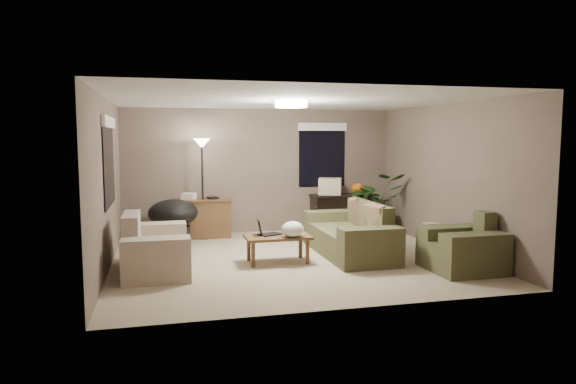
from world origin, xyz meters
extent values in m
plane|color=#BDAA8C|center=(0.00, 0.00, 0.00)|extent=(5.50, 5.50, 0.00)
plane|color=white|center=(0.00, 0.00, 2.50)|extent=(5.50, 5.50, 0.00)
plane|color=#6F5D52|center=(0.00, 2.50, 1.25)|extent=(5.50, 0.00, 5.50)
plane|color=#6F5D52|center=(0.00, -2.50, 1.25)|extent=(5.50, 0.00, 5.50)
plane|color=#6F5D52|center=(-2.75, 0.00, 1.25)|extent=(0.00, 5.00, 5.00)
plane|color=#6F5D52|center=(2.75, 0.00, 1.25)|extent=(0.00, 5.00, 5.00)
cube|color=brown|center=(1.00, 0.08, 0.21)|extent=(0.95, 1.48, 0.42)
cube|color=#4A482C|center=(1.37, 0.08, 0.64)|extent=(0.22, 1.48, 0.43)
cube|color=brown|center=(1.00, -0.84, 0.30)|extent=(0.95, 0.36, 0.60)
cube|color=brown|center=(1.00, 1.00, 0.30)|extent=(0.95, 0.36, 0.60)
cube|color=#8C7251|center=(1.30, -0.37, 0.65)|extent=(0.30, 0.48, 0.47)
cube|color=#8C7251|center=(1.30, 0.53, 0.65)|extent=(0.36, 0.50, 0.47)
cube|color=beige|center=(-2.07, -0.27, 0.21)|extent=(0.90, 0.88, 0.42)
cube|color=beige|center=(-2.41, -0.27, 0.64)|extent=(0.22, 0.88, 0.43)
cube|color=beige|center=(-2.07, -0.89, 0.30)|extent=(0.90, 0.36, 0.60)
cube|color=beige|center=(-2.07, 0.35, 0.30)|extent=(0.90, 0.36, 0.60)
cube|color=#4B4C2D|center=(2.22, -1.31, 0.21)|extent=(0.95, 0.28, 0.42)
cube|color=#4B4C2E|center=(2.59, -1.31, 0.64)|extent=(0.22, 0.28, 0.43)
cube|color=brown|center=(2.22, -1.63, 0.30)|extent=(0.95, 0.36, 0.60)
cube|color=#444529|center=(2.22, -0.99, 0.30)|extent=(0.95, 0.36, 0.60)
cube|color=brown|center=(-0.26, -0.20, 0.40)|extent=(1.00, 0.55, 0.04)
cylinder|color=brown|center=(-0.68, -0.40, 0.19)|extent=(0.06, 0.06, 0.38)
cylinder|color=brown|center=(0.16, -0.40, 0.19)|extent=(0.06, 0.06, 0.38)
cylinder|color=brown|center=(-0.68, 0.00, 0.19)|extent=(0.06, 0.06, 0.38)
cylinder|color=brown|center=(0.16, 0.00, 0.19)|extent=(0.06, 0.06, 0.38)
cube|color=black|center=(-0.36, -0.10, 0.43)|extent=(0.40, 0.35, 0.02)
cube|color=black|center=(-0.52, -0.10, 0.55)|extent=(0.09, 0.24, 0.22)
ellipsoid|color=white|center=(-0.06, -0.35, 0.54)|extent=(0.43, 0.41, 0.24)
cube|color=brown|center=(-1.23, 2.13, 0.35)|extent=(1.05, 0.45, 0.71)
cube|color=brown|center=(-1.23, 2.13, 0.73)|extent=(1.10, 0.50, 0.04)
cube|color=silver|center=(-1.48, 2.13, 0.81)|extent=(0.31, 0.29, 0.12)
cube|color=black|center=(-1.03, 2.08, 0.77)|extent=(0.21, 0.25, 0.04)
cube|color=black|center=(1.66, 2.27, 0.73)|extent=(1.30, 0.40, 0.04)
cube|color=black|center=(1.06, 2.27, 0.35)|extent=(0.05, 0.38, 0.71)
cube|color=black|center=(2.26, 2.27, 0.35)|extent=(0.05, 0.38, 0.71)
cube|color=black|center=(1.66, 2.27, 0.15)|extent=(1.25, 0.36, 0.03)
ellipsoid|color=orange|center=(2.01, 2.27, 0.86)|extent=(0.30, 0.30, 0.22)
cube|color=beige|center=(1.41, 2.27, 0.92)|extent=(0.55, 0.49, 0.34)
cylinder|color=black|center=(-1.79, 1.76, 0.15)|extent=(0.60, 0.60, 0.30)
ellipsoid|color=black|center=(-1.79, 1.76, 0.55)|extent=(1.07, 1.07, 0.50)
cylinder|color=black|center=(-1.22, 2.02, 0.01)|extent=(0.28, 0.28, 0.02)
cylinder|color=black|center=(-1.22, 2.02, 0.90)|extent=(0.04, 0.04, 1.78)
cone|color=white|center=(-1.22, 2.02, 1.82)|extent=(0.32, 0.32, 0.18)
cylinder|color=white|center=(0.00, 0.00, 2.44)|extent=(0.50, 0.50, 0.10)
imported|color=#2D5923|center=(2.16, 1.68, 0.48)|extent=(1.11, 1.24, 0.97)
cube|color=tan|center=(2.41, -0.10, 0.01)|extent=(0.32, 0.32, 0.03)
cylinder|color=tan|center=(2.41, -0.10, 0.25)|extent=(0.12, 0.12, 0.44)
cube|color=tan|center=(2.41, -0.10, 0.48)|extent=(0.22, 0.22, 0.03)
cube|color=black|center=(-2.73, 0.30, 1.55)|extent=(0.01, 1.50, 1.30)
cube|color=white|center=(-2.71, 0.30, 2.15)|extent=(0.05, 1.56, 0.16)
cube|color=black|center=(1.30, 2.48, 1.55)|extent=(1.00, 0.01, 1.30)
cube|color=white|center=(1.30, 2.46, 2.15)|extent=(1.06, 0.05, 0.16)
camera|label=1|loc=(-1.98, -7.78, 1.91)|focal=32.00mm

